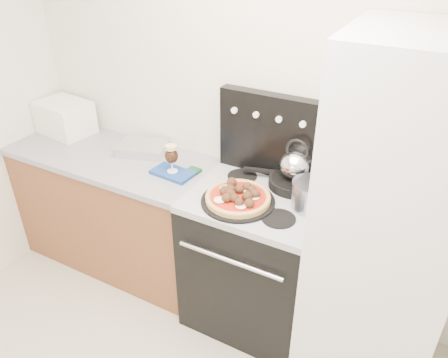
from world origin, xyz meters
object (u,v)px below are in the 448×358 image
Objects in this scene: beer_glass at (172,159)px; pizza at (238,196)px; toaster_oven at (65,117)px; fridge at (388,231)px; tea_kettle at (296,162)px; pizza_pan at (238,201)px; base_cabinet at (119,211)px; stock_pot at (311,196)px; stove_body at (256,261)px; oven_mitt at (173,173)px; skillet at (294,182)px.

beer_glass reaches higher than pizza.
toaster_oven reaches higher than beer_glass.
fridge is 9.23× the size of tea_kettle.
base_cabinet is at bearing 172.46° from pizza_pan.
tea_kettle is 1.02× the size of stock_pot.
base_cabinet is 1.15m from pizza_pan.
stove_body is 4.89× the size of beer_glass.
toaster_oven is (-1.62, 0.14, 0.58)m from stove_body.
toaster_oven is 1.91m from stock_pot.
fridge reaches higher than base_cabinet.
beer_glass reaches higher than oven_mitt.
base_cabinet is at bearing -179.85° from stock_pot.
base_cabinet is 7.05× the size of tea_kettle.
toaster_oven is 1.05m from oven_mitt.
skillet is (0.72, 0.20, 0.04)m from oven_mitt.
beer_glass reaches higher than pizza_pan.
beer_glass is (-1.28, 0.02, 0.06)m from fridge.
skillet is at bearing 55.60° from pizza.
fridge is 5.31× the size of pizza.
pizza is at bearing -7.54° from base_cabinet.
toaster_oven is at bearing 175.85° from fridge.
stock_pot is at bearing 0.15° from base_cabinet.
toaster_oven is (-2.32, 0.17, 0.07)m from fridge.
toaster_oven is 1.24× the size of skillet.
pizza is at bearing -173.68° from fridge.
fridge is 0.62m from tea_kettle.
beer_glass is (0.52, -0.03, 0.58)m from base_cabinet.
beer_glass reaches higher than stock_pot.
beer_glass is at bearing 179.02° from fridge.
stock_pot is (0.87, 0.03, -0.02)m from beer_glass.
skillet is at bearing 15.52° from oven_mitt.
fridge is at bearing 6.32° from pizza_pan.
stove_body is 0.56m from skillet.
pizza is 1.74× the size of tea_kettle.
pizza is (-0.08, -0.11, 0.52)m from stove_body.
pizza reaches higher than oven_mitt.
skillet is at bearing 8.63° from toaster_oven.
base_cabinet is 0.76× the size of fridge.
pizza_pan is 0.39m from stock_pot.
pizza is (1.54, -0.25, -0.06)m from toaster_oven.
stove_body is 2.93× the size of skillet.
base_cabinet is 5.58× the size of oven_mitt.
toaster_oven reaches higher than stock_pot.
tea_kettle is at bearing 55.77° from stove_body.
oven_mitt is at bearing -177.91° from stock_pot.
beer_glass is 0.60× the size of skillet.
stock_pot is at bearing 5.73° from stove_body.
base_cabinet is 4.83× the size of skillet.
stove_body is at bearing 0.30° from oven_mitt.
fridge is 7.31× the size of oven_mitt.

